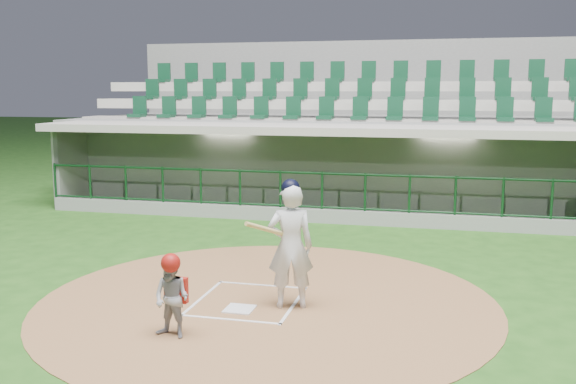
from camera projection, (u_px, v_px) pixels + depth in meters
ground at (253, 296)px, 10.36m from camera, size 120.00×120.00×0.00m
dirt_circle at (268, 301)px, 10.09m from camera, size 7.20×7.20×0.01m
home_plate at (240, 309)px, 9.68m from camera, size 0.43×0.43×0.02m
batter_box_chalk at (247, 301)px, 10.07m from camera, size 1.55×1.80×0.01m
dugout_structure at (338, 175)px, 17.69m from camera, size 16.40×3.70×3.00m
seating_deck at (351, 149)px, 20.59m from camera, size 17.00×6.72×5.15m
batter at (290, 244)px, 9.66m from camera, size 0.94×0.96×1.98m
catcher at (172, 296)px, 8.54m from camera, size 0.59×0.50×1.15m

